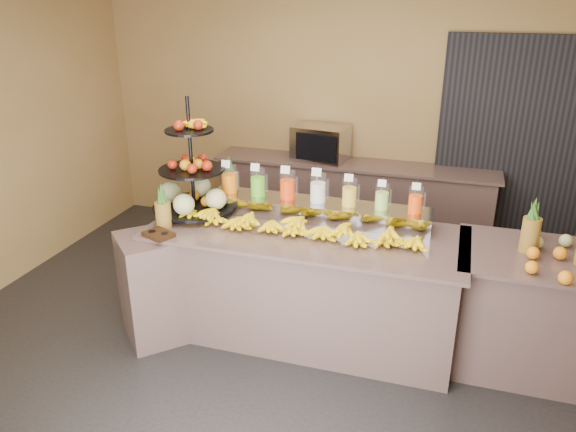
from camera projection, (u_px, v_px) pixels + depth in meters
The scene contains 20 objects.
ground at pixel (294, 352), 4.50m from camera, with size 6.00×6.00×0.00m, color black.
room_envelope at pixel (346, 101), 4.43m from camera, with size 6.04×5.02×2.82m.
buffet_counter at pixel (290, 284), 4.58m from camera, with size 2.75×1.25×0.93m.
right_counter at pixel (526, 310), 4.20m from camera, with size 1.08×0.88×0.93m.
back_ledge at pixel (352, 202), 6.31m from camera, with size 3.10×0.55×0.93m.
pitcher_tray at pixel (318, 210), 4.62m from camera, with size 1.85×0.30×0.15m, color gray.
juice_pitcher_orange_a at pixel (229, 181), 4.77m from camera, with size 0.13×0.13×0.31m.
juice_pitcher_green at pixel (258, 184), 4.70m from camera, with size 0.13×0.13×0.31m.
juice_pitcher_orange_b at pixel (287, 187), 4.63m from camera, with size 0.13×0.13×0.31m.
juice_pitcher_milk at pixel (318, 190), 4.55m from camera, with size 0.13×0.14×0.32m.
juice_pitcher_lemon at pixel (349, 194), 4.48m from camera, with size 0.12×0.12×0.29m.
juice_pitcher_lime at pixel (382, 198), 4.42m from camera, with size 0.11×0.12×0.27m.
juice_pitcher_orange_c at pixel (415, 202), 4.34m from camera, with size 0.11×0.12×0.27m.
banana_heap at pixel (297, 224), 4.36m from camera, with size 2.11×0.19×0.17m.
fruit_stand at pixel (198, 186), 4.67m from camera, with size 0.77×0.77×0.99m.
condiment_caddy at pixel (159, 234), 4.32m from camera, with size 0.22×0.16×0.03m, color black.
pineapple_left_a at pixel (163, 211), 4.44m from camera, with size 0.13×0.13×0.37m.
pineapple_left_b at pixel (230, 184), 4.96m from camera, with size 0.14×0.14×0.43m.
right_fruit_pile at pixel (555, 253), 3.87m from camera, with size 0.49×0.47×0.26m.
oven_warmer at pixel (321, 143), 6.16m from camera, with size 0.58×0.40×0.38m, color gray.
Camera 1 is at (1.07, -3.59, 2.71)m, focal length 35.00 mm.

